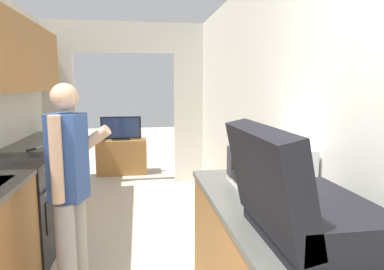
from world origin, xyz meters
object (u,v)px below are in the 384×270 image
(microwave, at_px, (267,166))
(tv_cabinet, at_px, (122,156))
(knife, at_px, (33,149))
(suitcase, at_px, (298,206))
(range_oven, at_px, (16,211))
(television, at_px, (121,129))
(person, at_px, (69,192))

(microwave, xyz_separation_m, tv_cabinet, (-1.10, 4.09, -0.75))
(microwave, relative_size, knife, 1.60)
(suitcase, relative_size, microwave, 1.27)
(range_oven, xyz_separation_m, tv_cabinet, (0.78, 2.99, -0.16))
(tv_cabinet, relative_size, television, 1.25)
(tv_cabinet, xyz_separation_m, knife, (-0.75, -2.49, 0.62))
(range_oven, xyz_separation_m, suitcase, (1.72, -1.84, 0.61))
(suitcase, height_order, tv_cabinet, suitcase)
(tv_cabinet, height_order, knife, knife)
(suitcase, relative_size, tv_cabinet, 0.76)
(range_oven, height_order, tv_cabinet, range_oven)
(range_oven, xyz_separation_m, knife, (0.03, 0.50, 0.46))
(knife, bearing_deg, person, -40.79)
(range_oven, bearing_deg, microwave, -30.48)
(suitcase, bearing_deg, range_oven, 133.06)
(range_oven, distance_m, microwave, 2.26)
(suitcase, bearing_deg, tv_cabinet, 101.04)
(range_oven, bearing_deg, person, -50.53)
(range_oven, height_order, suitcase, suitcase)
(range_oven, distance_m, knife, 0.68)
(knife, bearing_deg, microwave, -16.86)
(television, bearing_deg, tv_cabinet, 90.00)
(person, bearing_deg, tv_cabinet, 13.70)
(person, xyz_separation_m, knife, (-0.58, 1.24, 0.09))
(microwave, height_order, tv_cabinet, microwave)
(microwave, bearing_deg, range_oven, 149.52)
(suitcase, xyz_separation_m, knife, (-1.69, 2.34, -0.15))
(television, bearing_deg, person, -92.62)
(range_oven, relative_size, person, 0.67)
(person, relative_size, tv_cabinet, 1.83)
(range_oven, relative_size, television, 1.53)
(range_oven, distance_m, suitcase, 2.59)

